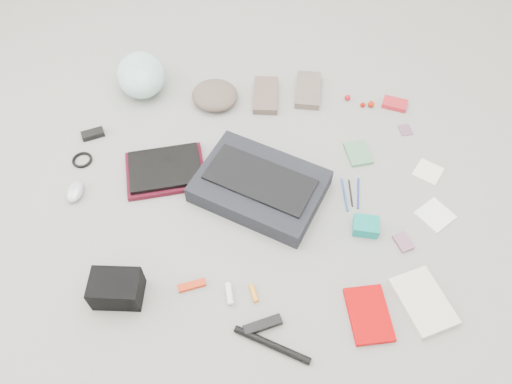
{
  "coord_description": "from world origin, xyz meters",
  "views": [
    {
      "loc": [
        0.05,
        -1.13,
        1.66
      ],
      "look_at": [
        0.0,
        0.0,
        0.05
      ],
      "focal_mm": 35.0,
      "sensor_mm": 36.0,
      "label": 1
    }
  ],
  "objects_px": {
    "camera_bag": "(116,289)",
    "laptop": "(165,168)",
    "accordion_wallet": "(366,226)",
    "bike_helmet": "(141,75)",
    "book_red": "(369,315)",
    "messenger_bag": "(260,186)"
  },
  "relations": [
    {
      "from": "bike_helmet",
      "to": "camera_bag",
      "type": "relative_size",
      "value": 1.61
    },
    {
      "from": "book_red",
      "to": "bike_helmet",
      "type": "bearing_deg",
      "value": 122.33
    },
    {
      "from": "laptop",
      "to": "accordion_wallet",
      "type": "bearing_deg",
      "value": -30.02
    },
    {
      "from": "laptop",
      "to": "bike_helmet",
      "type": "distance_m",
      "value": 0.53
    },
    {
      "from": "messenger_bag",
      "to": "bike_helmet",
      "type": "distance_m",
      "value": 0.82
    },
    {
      "from": "messenger_bag",
      "to": "book_red",
      "type": "distance_m",
      "value": 0.64
    },
    {
      "from": "messenger_bag",
      "to": "accordion_wallet",
      "type": "xyz_separation_m",
      "value": [
        0.41,
        -0.16,
        -0.02
      ]
    },
    {
      "from": "laptop",
      "to": "camera_bag",
      "type": "distance_m",
      "value": 0.56
    },
    {
      "from": "messenger_bag",
      "to": "camera_bag",
      "type": "distance_m",
      "value": 0.67
    },
    {
      "from": "laptop",
      "to": "bike_helmet",
      "type": "height_order",
      "value": "bike_helmet"
    },
    {
      "from": "messenger_bag",
      "to": "camera_bag",
      "type": "xyz_separation_m",
      "value": [
        -0.48,
        -0.47,
        0.02
      ]
    },
    {
      "from": "messenger_bag",
      "to": "camera_bag",
      "type": "relative_size",
      "value": 2.85
    },
    {
      "from": "laptop",
      "to": "book_red",
      "type": "xyz_separation_m",
      "value": [
        0.79,
        -0.59,
        -0.02
      ]
    },
    {
      "from": "camera_bag",
      "to": "accordion_wallet",
      "type": "relative_size",
      "value": 1.77
    },
    {
      "from": "book_red",
      "to": "accordion_wallet",
      "type": "distance_m",
      "value": 0.35
    },
    {
      "from": "bike_helmet",
      "to": "messenger_bag",
      "type": "bearing_deg",
      "value": -61.86
    },
    {
      "from": "laptop",
      "to": "accordion_wallet",
      "type": "xyz_separation_m",
      "value": [
        0.81,
        -0.24,
        -0.01
      ]
    },
    {
      "from": "messenger_bag",
      "to": "book_red",
      "type": "bearing_deg",
      "value": -27.68
    },
    {
      "from": "camera_bag",
      "to": "laptop",
      "type": "bearing_deg",
      "value": 80.96
    },
    {
      "from": "bike_helmet",
      "to": "camera_bag",
      "type": "distance_m",
      "value": 1.06
    },
    {
      "from": "bike_helmet",
      "to": "laptop",
      "type": "bearing_deg",
      "value": -86.77
    },
    {
      "from": "bike_helmet",
      "to": "camera_bag",
      "type": "bearing_deg",
      "value": -101.21
    }
  ]
}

